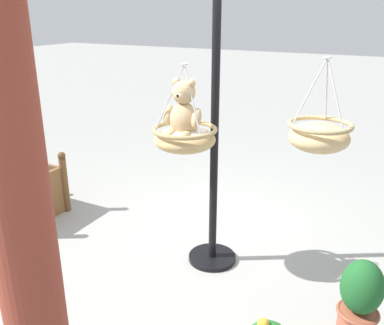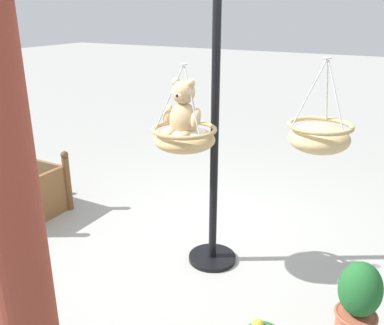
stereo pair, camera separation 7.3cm
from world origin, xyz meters
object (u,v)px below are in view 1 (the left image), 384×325
(hanging_basket_with_teddy, at_px, (185,138))
(greenhouse_pillar_far_back, at_px, (32,291))
(teddy_bear, at_px, (183,113))
(display_pole_central, at_px, (214,180))
(wooden_planter_box, at_px, (14,191))
(hanging_basket_left_high, at_px, (319,135))
(potted_plant_bushy_green, at_px, (360,302))

(hanging_basket_with_teddy, xyz_separation_m, greenhouse_pillar_far_back, (-0.38, 1.93, -0.04))
(hanging_basket_with_teddy, relative_size, teddy_bear, 1.48)
(display_pole_central, height_order, hanging_basket_with_teddy, display_pole_central)
(wooden_planter_box, bearing_deg, hanging_basket_with_teddy, 179.12)
(hanging_basket_with_teddy, xyz_separation_m, teddy_bear, (-0.00, 0.02, 0.21))
(display_pole_central, bearing_deg, hanging_basket_left_high, -169.19)
(display_pole_central, relative_size, teddy_bear, 5.39)
(hanging_basket_with_teddy, height_order, teddy_bear, hanging_basket_with_teddy)
(hanging_basket_left_high, xyz_separation_m, potted_plant_bushy_green, (-0.50, 0.63, -0.95))
(display_pole_central, relative_size, wooden_planter_box, 2.72)
(teddy_bear, xyz_separation_m, potted_plant_bushy_green, (-1.47, 0.20, -1.11))
(hanging_basket_with_teddy, distance_m, wooden_planter_box, 2.40)
(greenhouse_pillar_far_back, xyz_separation_m, wooden_planter_box, (2.59, -1.96, -0.91))
(hanging_basket_with_teddy, xyz_separation_m, hanging_basket_left_high, (-0.97, -0.41, 0.05))
(display_pole_central, relative_size, hanging_basket_left_high, 3.48)
(teddy_bear, height_order, greenhouse_pillar_far_back, greenhouse_pillar_far_back)
(display_pole_central, bearing_deg, hanging_basket_with_teddy, 59.04)
(teddy_bear, xyz_separation_m, hanging_basket_left_high, (-0.97, -0.43, -0.16))
(greenhouse_pillar_far_back, height_order, wooden_planter_box, greenhouse_pillar_far_back)
(wooden_planter_box, bearing_deg, greenhouse_pillar_far_back, 142.86)
(hanging_basket_with_teddy, bearing_deg, potted_plant_bushy_green, 171.29)
(display_pole_central, xyz_separation_m, teddy_bear, (0.15, 0.27, 0.64))
(potted_plant_bushy_green, bearing_deg, wooden_planter_box, -4.04)
(display_pole_central, xyz_separation_m, hanging_basket_with_teddy, (0.15, 0.25, 0.44))
(display_pole_central, height_order, potted_plant_bushy_green, display_pole_central)
(display_pole_central, distance_m, greenhouse_pillar_far_back, 2.23)
(teddy_bear, distance_m, hanging_basket_left_high, 1.08)
(teddy_bear, bearing_deg, hanging_basket_left_high, -156.17)
(hanging_basket_left_high, bearing_deg, wooden_planter_box, 6.69)
(hanging_basket_left_high, distance_m, greenhouse_pillar_far_back, 2.41)
(display_pole_central, xyz_separation_m, wooden_planter_box, (2.36, 0.22, -0.51))
(hanging_basket_with_teddy, distance_m, greenhouse_pillar_far_back, 1.97)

